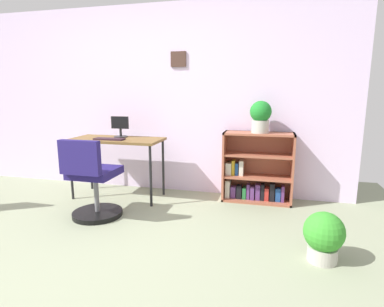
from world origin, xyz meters
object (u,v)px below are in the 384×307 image
object	(u,v)px
office_chair	(93,184)
potted_plant_floor	(324,236)
bookshelf_low	(256,171)
desk	(117,144)
keyboard	(109,139)
monitor	(120,127)
potted_plant_on_shelf	(261,116)

from	to	relation	value
office_chair	potted_plant_floor	size ratio (longest dim) A/B	2.14
bookshelf_low	desk	bearing A→B (deg)	-169.75
keyboard	monitor	bearing A→B (deg)	81.78
monitor	potted_plant_on_shelf	bearing A→B (deg)	4.71
office_chair	potted_plant_floor	bearing A→B (deg)	-8.37
keyboard	potted_plant_floor	world-z (taller)	keyboard
potted_plant_floor	keyboard	bearing A→B (deg)	158.82
keyboard	potted_plant_floor	size ratio (longest dim) A/B	0.92
keyboard	potted_plant_floor	bearing A→B (deg)	-21.18
monitor	office_chair	size ratio (longest dim) A/B	0.30
monitor	potted_plant_on_shelf	distance (m)	1.71
potted_plant_floor	monitor	bearing A→B (deg)	153.74
monitor	keyboard	size ratio (longest dim) A/B	0.71
desk	monitor	bearing A→B (deg)	90.94
bookshelf_low	potted_plant_floor	xyz separation A→B (m)	(0.59, -1.30, -0.15)
keyboard	potted_plant_on_shelf	xyz separation A→B (m)	(1.73, 0.37, 0.28)
office_chair	potted_plant_on_shelf	bearing A→B (deg)	29.66
desk	bookshelf_low	size ratio (longest dim) A/B	1.34
monitor	bookshelf_low	xyz separation A→B (m)	(1.67, 0.19, -0.50)
keyboard	potted_plant_on_shelf	bearing A→B (deg)	11.94
office_chair	potted_plant_on_shelf	world-z (taller)	potted_plant_on_shelf
potted_plant_floor	desk	bearing A→B (deg)	155.99
keyboard	potted_plant_floor	xyz separation A→B (m)	(2.28, -0.89, -0.54)
monitor	bookshelf_low	bearing A→B (deg)	6.58
office_chair	potted_plant_on_shelf	distance (m)	1.99
monitor	potted_plant_on_shelf	xyz separation A→B (m)	(1.70, 0.14, 0.16)
monitor	bookshelf_low	world-z (taller)	monitor
desk	potted_plant_floor	distance (m)	2.51
potted_plant_floor	potted_plant_on_shelf	bearing A→B (deg)	113.93
monitor	potted_plant_on_shelf	world-z (taller)	potted_plant_on_shelf
bookshelf_low	potted_plant_floor	world-z (taller)	bookshelf_low
office_chair	potted_plant_on_shelf	size ratio (longest dim) A/B	2.32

